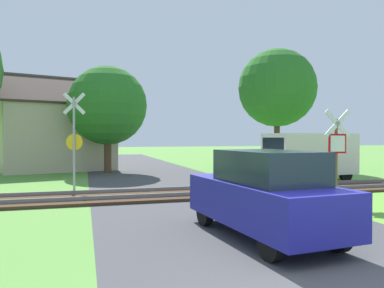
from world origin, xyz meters
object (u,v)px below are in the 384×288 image
object	(u,v)px
house	(56,135)
parked_car	(264,194)
tree_right	(277,88)
crossing_sign_far	(74,136)
mail_truck	(307,155)
stop_sign_near	(337,149)
tree_center	(108,106)

from	to	relation	value
house	parked_car	bearing A→B (deg)	-89.63
tree_right	parked_car	xyz separation A→B (m)	(-8.59, -15.06, -4.39)
crossing_sign_far	house	world-z (taller)	house
crossing_sign_far	parked_car	bearing A→B (deg)	-53.30
house	tree_right	distance (m)	14.64
mail_truck	stop_sign_near	bearing A→B (deg)	147.94
stop_sign_near	mail_truck	xyz separation A→B (m)	(2.52, 5.44, -0.45)
house	tree_right	bearing A→B (deg)	-29.64
stop_sign_near	parked_car	size ratio (longest dim) A/B	0.70
stop_sign_near	tree_right	size ratio (longest dim) A/B	0.37
crossing_sign_far	mail_truck	size ratio (longest dim) A/B	0.75
crossing_sign_far	tree_center	size ratio (longest dim) A/B	0.62
stop_sign_near	mail_truck	bearing A→B (deg)	-111.42
crossing_sign_far	tree_right	world-z (taller)	tree_right
tree_center	parked_car	bearing A→B (deg)	-81.79
house	parked_car	xyz separation A→B (m)	(5.29, -18.55, -1.33)
tree_right	parked_car	bearing A→B (deg)	-119.71
stop_sign_near	house	size ratio (longest dim) A/B	0.36
crossing_sign_far	tree_right	xyz separation A→B (m)	(12.49, 6.57, 3.17)
tree_center	tree_right	distance (m)	10.90
crossing_sign_far	parked_car	world-z (taller)	crossing_sign_far
house	mail_truck	distance (m)	15.59
house	tree_center	distance (m)	4.75
tree_right	parked_car	distance (m)	17.89
crossing_sign_far	tree_right	distance (m)	14.47
stop_sign_near	house	distance (m)	18.15
house	parked_car	size ratio (longest dim) A/B	1.94
tree_center	parked_car	distance (m)	15.79
parked_car	tree_center	bearing A→B (deg)	92.67
tree_center	house	bearing A→B (deg)	133.85
tree_center	parked_car	size ratio (longest dim) A/B	1.50
parked_car	house	bearing A→B (deg)	100.39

